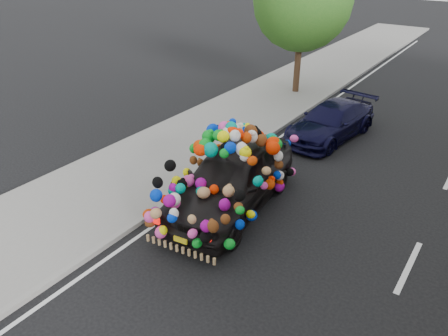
% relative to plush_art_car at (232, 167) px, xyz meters
% --- Properties ---
extents(ground, '(100.00, 100.00, 0.00)m').
position_rel_plush_art_car_xyz_m(ground, '(0.93, 0.14, -1.18)').
color(ground, black).
rests_on(ground, ground).
extents(sidewalk, '(4.00, 60.00, 0.12)m').
position_rel_plush_art_car_xyz_m(sidewalk, '(-3.37, 0.14, -1.12)').
color(sidewalk, gray).
rests_on(sidewalk, ground).
extents(kerb, '(0.15, 60.00, 0.13)m').
position_rel_plush_art_car_xyz_m(kerb, '(-1.42, 0.14, -1.11)').
color(kerb, gray).
rests_on(kerb, ground).
extents(lane_markings, '(6.00, 50.00, 0.01)m').
position_rel_plush_art_car_xyz_m(lane_markings, '(4.53, 0.14, -1.17)').
color(lane_markings, silver).
rests_on(lane_markings, ground).
extents(tree_near_sidewalk, '(4.20, 4.20, 6.13)m').
position_rel_plush_art_car_xyz_m(tree_near_sidewalk, '(-2.87, 9.64, 2.84)').
color(tree_near_sidewalk, '#332114').
rests_on(tree_near_sidewalk, ground).
extents(plush_art_car, '(2.82, 5.21, 2.28)m').
position_rel_plush_art_car_xyz_m(plush_art_car, '(0.00, 0.00, 0.00)').
color(plush_art_car, black).
rests_on(plush_art_car, ground).
extents(navy_sedan, '(2.26, 4.39, 1.22)m').
position_rel_plush_art_car_xyz_m(navy_sedan, '(0.38, 5.77, -0.57)').
color(navy_sedan, black).
rests_on(navy_sedan, ground).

